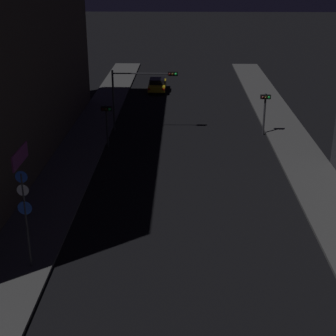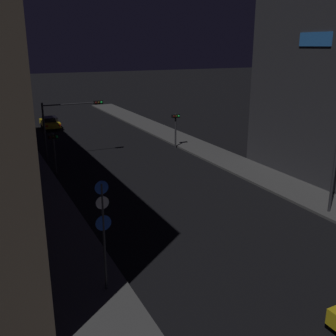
# 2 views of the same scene
# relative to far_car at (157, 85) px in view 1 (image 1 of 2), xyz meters

# --- Properties ---
(sidewalk_left) EXTENTS (3.41, 66.46, 0.16)m
(sidewalk_left) POSITION_rel_far_car_xyz_m (-4.81, -17.25, -0.65)
(sidewalk_left) COLOR #4C4C4C
(sidewalk_left) RESTS_ON ground_plane
(sidewalk_right) EXTENTS (3.41, 66.46, 0.16)m
(sidewalk_right) POSITION_rel_far_car_xyz_m (11.24, -17.25, -0.65)
(sidewalk_right) COLOR #4C4C4C
(sidewalk_right) RESTS_ON ground_plane
(far_car) EXTENTS (1.83, 4.45, 1.42)m
(far_car) POSITION_rel_far_car_xyz_m (0.00, 0.00, 0.00)
(far_car) COLOR yellow
(far_car) RESTS_ON ground_plane
(traffic_light_overhead) EXTENTS (5.29, 0.41, 5.05)m
(traffic_light_overhead) POSITION_rel_far_car_xyz_m (-0.75, -14.55, 2.99)
(traffic_light_overhead) COLOR #2D2D33
(traffic_light_overhead) RESTS_ON ground_plane
(traffic_light_left_kerb) EXTENTS (0.80, 0.42, 3.25)m
(traffic_light_left_kerb) POSITION_rel_far_car_xyz_m (-2.86, -18.56, 1.63)
(traffic_light_left_kerb) COLOR #2D2D33
(traffic_light_left_kerb) RESTS_ON ground_plane
(traffic_light_right_kerb) EXTENTS (0.80, 0.41, 3.39)m
(traffic_light_right_kerb) POSITION_rel_far_car_xyz_m (9.29, -15.20, 1.72)
(traffic_light_right_kerb) COLOR #2D2D33
(traffic_light_right_kerb) RESTS_ON ground_plane
(sign_pole_left) EXTENTS (0.63, 0.10, 4.64)m
(sign_pole_left) POSITION_rel_far_car_xyz_m (-4.03, -35.30, 2.20)
(sign_pole_left) COLOR #2D2D33
(sign_pole_left) RESTS_ON sidewalk_left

